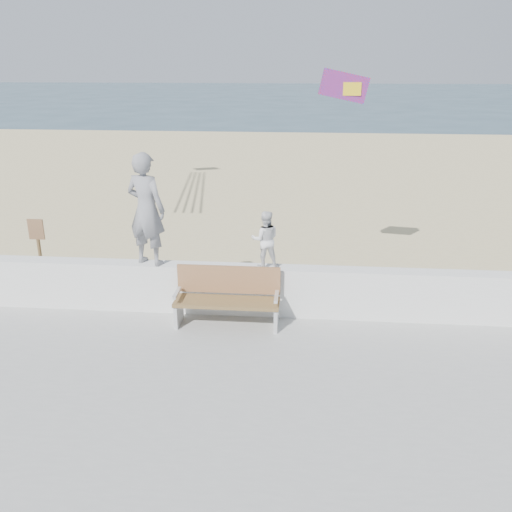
# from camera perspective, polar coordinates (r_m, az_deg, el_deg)

# --- Properties ---
(ground) EXTENTS (220.00, 220.00, 0.00)m
(ground) POSITION_cam_1_polar(r_m,az_deg,el_deg) (8.31, -2.55, -13.04)
(ground) COLOR #294353
(ground) RESTS_ON ground
(sand) EXTENTS (90.00, 40.00, 0.08)m
(sand) POSITION_cam_1_polar(r_m,az_deg,el_deg) (16.55, 1.54, 4.23)
(sand) COLOR beige
(sand) RESTS_ON ground
(seawall) EXTENTS (30.00, 0.35, 0.90)m
(seawall) POSITION_cam_1_polar(r_m,az_deg,el_deg) (9.77, -1.07, -3.54)
(seawall) COLOR white
(seawall) RESTS_ON boardwalk
(adult) EXTENTS (0.85, 0.70, 2.00)m
(adult) POSITION_cam_1_polar(r_m,az_deg,el_deg) (9.62, -11.48, 4.83)
(adult) COLOR gray
(adult) RESTS_ON seawall
(child) EXTENTS (0.54, 0.44, 1.02)m
(child) POSITION_cam_1_polar(r_m,az_deg,el_deg) (9.40, 0.98, 1.75)
(child) COLOR silver
(child) RESTS_ON seawall
(bench) EXTENTS (1.80, 0.57, 1.00)m
(bench) POSITION_cam_1_polar(r_m,az_deg,el_deg) (9.36, -3.02, -4.25)
(bench) COLOR brown
(bench) RESTS_ON boardwalk
(parafoil_kite) EXTENTS (0.96, 0.30, 0.65)m
(parafoil_kite) POSITION_cam_1_polar(r_m,az_deg,el_deg) (10.80, 9.36, 17.21)
(parafoil_kite) COLOR red
(parafoil_kite) RESTS_ON ground
(sign) EXTENTS (0.32, 0.07, 1.46)m
(sign) POSITION_cam_1_polar(r_m,az_deg,el_deg) (11.83, -21.89, 0.86)
(sign) COLOR brown
(sign) RESTS_ON sand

